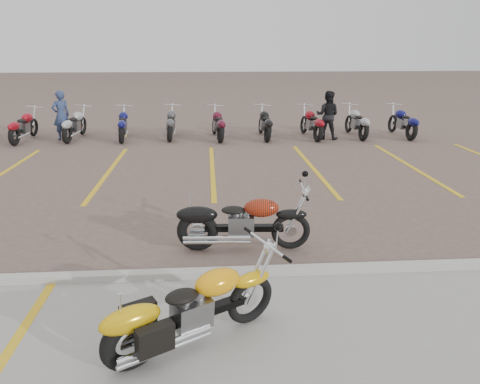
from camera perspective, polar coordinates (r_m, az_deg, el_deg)
The scene contains 8 objects.
ground at distance 8.62m, azimuth -3.01°, elevation -4.09°, with size 100.00×100.00×0.00m, color #6F584F.
curb at distance 6.77m, azimuth -2.68°, elevation -9.86°, with size 60.00×0.18×0.12m, color #ADAAA3.
parking_stripes at distance 12.43m, azimuth -3.39°, elevation 2.74°, with size 38.00×5.50×0.01m, color gold, non-canonical shape.
yellow_cruiser at distance 5.24m, azimuth -6.27°, elevation -14.24°, with size 1.88×1.17×0.86m.
flame_cruiser at distance 7.46m, azimuth 0.05°, elevation -4.00°, with size 2.14×0.35×0.88m.
person_a at distance 17.40m, azimuth -20.97°, elevation 8.72°, with size 0.61×0.40×1.68m, color navy.
person_b at distance 16.66m, azimuth 10.62°, elevation 9.19°, with size 0.81×0.63×1.66m, color black.
bg_bike_row at distance 16.65m, azimuth -5.75°, elevation 8.41°, with size 15.53×2.01×1.10m.
Camera 1 is at (-0.11, -8.01, 3.18)m, focal length 35.00 mm.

